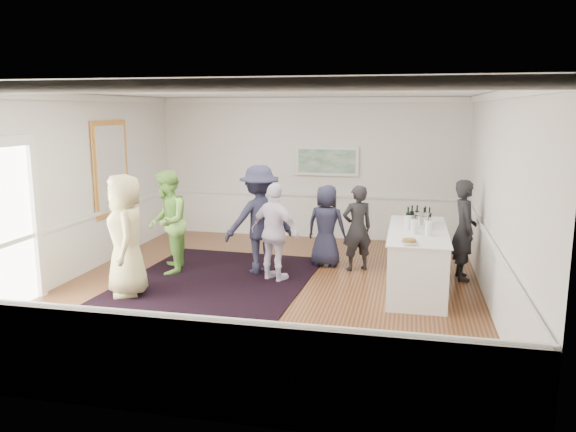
% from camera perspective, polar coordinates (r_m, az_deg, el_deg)
% --- Properties ---
extents(floor, '(8.00, 8.00, 0.00)m').
position_cam_1_polar(floor, '(9.38, -2.17, -7.42)').
color(floor, brown).
rests_on(floor, ground).
extents(ceiling, '(7.00, 8.00, 0.02)m').
position_cam_1_polar(ceiling, '(8.91, -2.32, 12.53)').
color(ceiling, white).
rests_on(ceiling, wall_back).
extents(wall_left, '(0.02, 8.00, 3.20)m').
position_cam_1_polar(wall_left, '(10.44, -21.20, 2.75)').
color(wall_left, white).
rests_on(wall_left, floor).
extents(wall_right, '(0.02, 8.00, 3.20)m').
position_cam_1_polar(wall_right, '(8.82, 20.37, 1.45)').
color(wall_right, white).
rests_on(wall_right, floor).
extents(wall_back, '(7.00, 0.02, 3.20)m').
position_cam_1_polar(wall_back, '(12.89, 2.22, 4.86)').
color(wall_back, white).
rests_on(wall_back, floor).
extents(wall_front, '(7.00, 0.02, 3.20)m').
position_cam_1_polar(wall_front, '(5.30, -13.12, -3.99)').
color(wall_front, white).
rests_on(wall_front, floor).
extents(wainscoting, '(7.00, 8.00, 1.00)m').
position_cam_1_polar(wainscoting, '(9.23, -2.19, -4.47)').
color(wainscoting, white).
rests_on(wainscoting, floor).
extents(mirror, '(0.05, 1.25, 1.85)m').
position_cam_1_polar(mirror, '(11.49, -17.52, 4.65)').
color(mirror, '#ECA045').
rests_on(mirror, wall_left).
extents(landscape_painting, '(1.44, 0.06, 0.66)m').
position_cam_1_polar(landscape_painting, '(12.75, 3.96, 5.59)').
color(landscape_painting, white).
rests_on(landscape_painting, wall_back).
extents(area_rug, '(3.25, 4.16, 0.02)m').
position_cam_1_polar(area_rug, '(9.78, -7.42, -6.67)').
color(area_rug, black).
rests_on(area_rug, floor).
extents(serving_table, '(0.94, 2.47, 1.00)m').
position_cam_1_polar(serving_table, '(9.47, 12.95, -4.33)').
color(serving_table, white).
rests_on(serving_table, floor).
extents(bartender, '(0.51, 0.69, 1.75)m').
position_cam_1_polar(bartender, '(10.18, 17.45, -1.36)').
color(bartender, black).
rests_on(bartender, floor).
extents(guest_tan, '(1.02, 1.13, 1.95)m').
position_cam_1_polar(guest_tan, '(9.20, -16.15, -1.91)').
color(guest_tan, tan).
rests_on(guest_tan, floor).
extents(guest_green, '(0.94, 1.08, 1.87)m').
position_cam_1_polar(guest_green, '(10.32, -12.16, -0.59)').
color(guest_green, '#79BC4B').
rests_on(guest_green, floor).
extents(guest_lilac, '(1.08, 0.79, 1.70)m').
position_cam_1_polar(guest_lilac, '(9.62, -1.32, -1.68)').
color(guest_lilac, white).
rests_on(guest_lilac, floor).
extents(guest_dark_a, '(1.46, 1.32, 1.96)m').
position_cam_1_polar(guest_dark_a, '(10.06, -2.91, -0.39)').
color(guest_dark_a, '#212237').
rests_on(guest_dark_a, floor).
extents(guest_dark_b, '(0.69, 0.61, 1.58)m').
position_cam_1_polar(guest_dark_b, '(10.34, 7.04, -1.23)').
color(guest_dark_b, black).
rests_on(guest_dark_b, floor).
extents(guest_navy, '(0.83, 0.63, 1.55)m').
position_cam_1_polar(guest_navy, '(10.59, 3.92, -0.99)').
color(guest_navy, '#212237').
rests_on(guest_navy, floor).
extents(wine_bottles, '(0.43, 0.35, 0.31)m').
position_cam_1_polar(wine_bottles, '(9.84, 13.02, 0.13)').
color(wine_bottles, black).
rests_on(wine_bottles, serving_table).
extents(juice_pitchers, '(0.43, 0.48, 0.24)m').
position_cam_1_polar(juice_pitchers, '(9.11, 12.95, -0.93)').
color(juice_pitchers, '#61AF3E').
rests_on(juice_pitchers, serving_table).
extents(ice_bucket, '(0.26, 0.26, 0.25)m').
position_cam_1_polar(ice_bucket, '(9.49, 13.40, -0.52)').
color(ice_bucket, silver).
rests_on(ice_bucket, serving_table).
extents(nut_bowl, '(0.25, 0.25, 0.07)m').
position_cam_1_polar(nut_bowl, '(8.32, 12.24, -2.59)').
color(nut_bowl, white).
rests_on(nut_bowl, serving_table).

